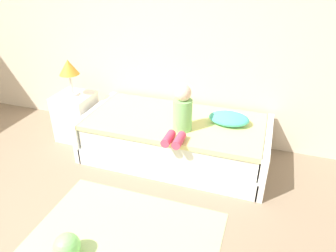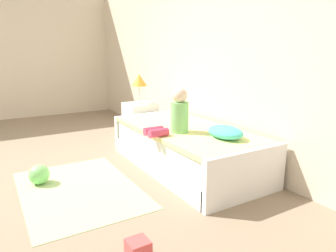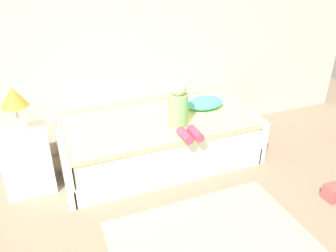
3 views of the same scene
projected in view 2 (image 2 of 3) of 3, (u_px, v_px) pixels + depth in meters
name	position (u px, v px, depth m)	size (l,w,h in m)	color
wall_rear	(197.00, 47.00, 4.28)	(7.20, 0.10, 2.90)	beige
bed	(186.00, 148.00, 3.72)	(2.11, 1.00, 0.50)	white
nightstand	(140.00, 122.00, 4.86)	(0.44, 0.44, 0.60)	white
table_lamp	(139.00, 82.00, 4.71)	(0.24, 0.24, 0.45)	silver
child_figure	(176.00, 115.00, 3.39)	(0.20, 0.51, 0.50)	#7FC672
pillow	(225.00, 132.00, 3.21)	(0.44, 0.30, 0.13)	#4CCCBC
toy_ball	(39.00, 174.00, 3.27)	(0.21, 0.21, 0.21)	#7FD872
area_rug	(79.00, 189.00, 3.16)	(1.60, 1.10, 0.01)	#B2D189
toy_block	(138.00, 250.00, 2.08)	(0.15, 0.15, 0.15)	#E54C4C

